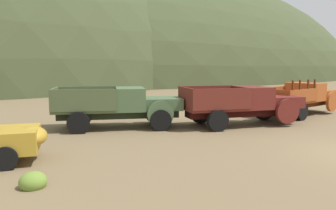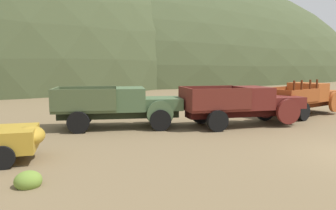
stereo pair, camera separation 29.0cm
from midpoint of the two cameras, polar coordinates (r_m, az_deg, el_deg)
hill_center at (r=68.17m, az=-3.33°, el=4.53°), size 110.67×55.11×43.01m
truck_weathered_green at (r=15.34m, az=-6.70°, el=-0.21°), size 6.16×3.77×1.91m
truck_oxblood at (r=16.32m, az=14.61°, el=0.10°), size 6.20×3.22×1.91m
truck_oxide_orange at (r=20.96m, az=23.45°, el=1.19°), size 6.10×3.21×2.16m
bush_near_barrel at (r=8.68m, az=-22.52°, el=-12.30°), size 0.66×0.61×0.50m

